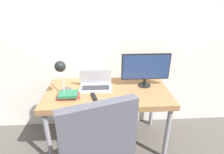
# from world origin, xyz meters

# --- Properties ---
(wall_back) EXTENTS (8.00, 0.05, 2.60)m
(wall_back) POSITION_xyz_m (0.00, 0.77, 1.30)
(wall_back) COLOR silver
(wall_back) RESTS_ON ground_plane
(desk) EXTENTS (1.38, 0.71, 0.74)m
(desk) POSITION_xyz_m (0.00, 0.35, 0.67)
(desk) COLOR #996B42
(desk) RESTS_ON ground_plane
(laptop) EXTENTS (0.36, 0.21, 0.22)m
(laptop) POSITION_xyz_m (-0.13, 0.42, 0.78)
(laptop) COLOR silver
(laptop) RESTS_ON desk
(monitor) EXTENTS (0.56, 0.15, 0.39)m
(monitor) POSITION_xyz_m (0.44, 0.45, 0.96)
(monitor) COLOR black
(monitor) RESTS_ON desk
(desk_lamp) EXTENTS (0.11, 0.26, 0.39)m
(desk_lamp) POSITION_xyz_m (-0.46, 0.26, 1.03)
(desk_lamp) COLOR #4C4C51
(desk_lamp) RESTS_ON desk
(office_chair) EXTENTS (0.66, 0.63, 1.11)m
(office_chair) POSITION_xyz_m (-0.12, -0.40, 0.62)
(office_chair) COLOR black
(office_chair) RESTS_ON ground_plane
(book_stack) EXTENTS (0.24, 0.16, 0.06)m
(book_stack) POSITION_xyz_m (-0.41, 0.23, 0.76)
(book_stack) COLOR #B2382D
(book_stack) RESTS_ON desk
(tv_remote) EXTENTS (0.08, 0.15, 0.02)m
(tv_remote) POSITION_xyz_m (-0.15, 0.21, 0.75)
(tv_remote) COLOR black
(tv_remote) RESTS_ON desk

